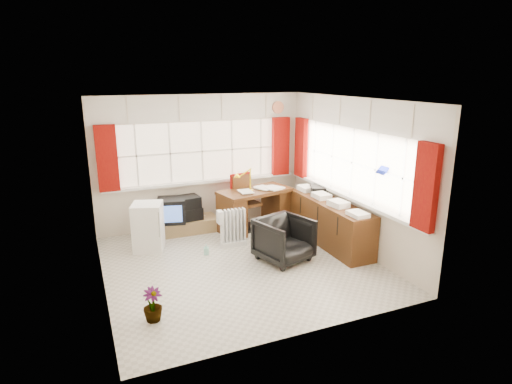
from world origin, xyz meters
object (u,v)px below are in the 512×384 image
Objects in this scene: desk at (255,207)px; radiator at (233,231)px; mini_fridge at (148,227)px; tv_bench at (180,226)px; credenza at (330,222)px; desk_lamp at (250,175)px; office_chair at (284,240)px; task_chair at (243,200)px; crt_tv at (172,210)px.

desk is 2.24× the size of radiator.
tv_bench is at bearing 41.64° from mini_fridge.
tv_bench is 0.91m from mini_fridge.
credenza is at bearing -33.70° from tv_bench.
mini_fridge is at bearing 164.06° from radiator.
desk_lamp reaches higher than office_chair.
mini_fridge is (-1.85, -0.38, -0.16)m from task_chair.
desk_lamp is 0.31× the size of tv_bench.
credenza is at bearing -51.23° from desk.
desk_lamp reaches higher than radiator.
desk is 0.90m from radiator.
desk is 2.02m from mini_fridge.
credenza is at bearing -47.16° from desk_lamp.
radiator is 1.26m from crt_tv.
radiator is 0.46× the size of tv_bench.
radiator is (-0.55, -0.55, -0.81)m from desk_lamp.
office_chair is 0.38× the size of credenza.
mini_fridge is at bearing -175.01° from desk_lamp.
office_chair is at bearing -52.33° from crt_tv.
tv_bench is at bearing 22.27° from crt_tv.
radiator is at bearing -15.94° from mini_fridge.
task_chair is 0.53× the size of credenza.
mini_fridge reaches higher than crt_tv.
task_chair is 1.31× the size of mini_fridge.
desk is 0.65m from desk_lamp.
desk_lamp reaches higher than tv_bench.
mini_fridge is (-2.93, 0.94, 0.01)m from credenza.
office_chair is (-0.12, -1.47, -0.09)m from desk.
radiator is 1.67m from credenza.
tv_bench is (-0.70, 0.97, -0.14)m from radiator.
desk is 1.48m from office_chair.
office_chair is at bearing -56.22° from tv_bench.
task_chair is at bearing 73.80° from office_chair.
tv_bench is at bearing 126.09° from radiator.
crt_tv is at bearing 165.79° from desk_lamp.
desk_lamp is at bearing -18.25° from tv_bench.
office_chair is at bearing -90.67° from desk_lamp.
radiator is at bearing -46.90° from crt_tv.
radiator reaches higher than tv_bench.
mini_fridge is (-1.89, 1.27, 0.06)m from office_chair.
task_chair is 1.62× the size of radiator.
desk_lamp is 0.21× the size of credenza.
desk is at bearing -11.83° from crt_tv.
office_chair reaches higher than tv_bench.
credenza is at bearing -17.80° from mini_fridge.
desk is at bearing -15.39° from tv_bench.
desk_lamp is at bearing 71.74° from office_chair.
desk_lamp reaches higher than mini_fridge.
tv_bench is (-1.24, 1.85, -0.22)m from office_chair.
radiator is 0.32× the size of credenza.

